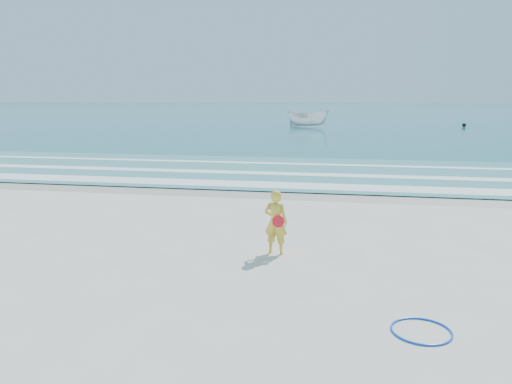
# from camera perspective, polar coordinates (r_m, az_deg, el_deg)

# --- Properties ---
(ground) EXTENTS (400.00, 400.00, 0.00)m
(ground) POSITION_cam_1_polar(r_m,az_deg,el_deg) (9.90, -5.99, -10.06)
(ground) COLOR silver
(ground) RESTS_ON ground
(wet_sand) EXTENTS (400.00, 2.40, 0.00)m
(wet_sand) POSITION_cam_1_polar(r_m,az_deg,el_deg) (18.39, 1.87, -0.06)
(wet_sand) COLOR #B2A893
(wet_sand) RESTS_ON ground
(ocean) EXTENTS (400.00, 190.00, 0.04)m
(ocean) POSITION_cam_1_polar(r_m,az_deg,el_deg) (113.93, 9.13, 9.20)
(ocean) COLOR #19727F
(ocean) RESTS_ON ground
(shallow) EXTENTS (400.00, 10.00, 0.01)m
(shallow) POSITION_cam_1_polar(r_m,az_deg,el_deg) (23.27, 3.69, 2.39)
(shallow) COLOR #59B7AD
(shallow) RESTS_ON ocean
(foam_near) EXTENTS (400.00, 1.40, 0.01)m
(foam_near) POSITION_cam_1_polar(r_m,az_deg,el_deg) (19.65, 2.43, 0.81)
(foam_near) COLOR white
(foam_near) RESTS_ON shallow
(foam_mid) EXTENTS (400.00, 0.90, 0.01)m
(foam_mid) POSITION_cam_1_polar(r_m,az_deg,el_deg) (22.48, 3.46, 2.11)
(foam_mid) COLOR white
(foam_mid) RESTS_ON shallow
(foam_far) EXTENTS (400.00, 0.60, 0.01)m
(foam_far) POSITION_cam_1_polar(r_m,az_deg,el_deg) (25.73, 4.35, 3.24)
(foam_far) COLOR white
(foam_far) RESTS_ON shallow
(hoop) EXTENTS (1.01, 1.01, 0.03)m
(hoop) POSITION_cam_1_polar(r_m,az_deg,el_deg) (8.29, 18.37, -14.83)
(hoop) COLOR blue
(hoop) RESTS_ON ground
(boat) EXTENTS (5.37, 3.64, 1.94)m
(boat) POSITION_cam_1_polar(r_m,az_deg,el_deg) (55.08, 5.94, 8.40)
(boat) COLOR silver
(boat) RESTS_ON ocean
(buoy) EXTENTS (0.44, 0.44, 0.44)m
(buoy) POSITION_cam_1_polar(r_m,az_deg,el_deg) (59.47, 22.69, 7.09)
(buoy) COLOR black
(buoy) RESTS_ON ocean
(woman) EXTENTS (0.58, 0.43, 1.47)m
(woman) POSITION_cam_1_polar(r_m,az_deg,el_deg) (11.27, 2.28, -3.44)
(woman) COLOR yellow
(woman) RESTS_ON ground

